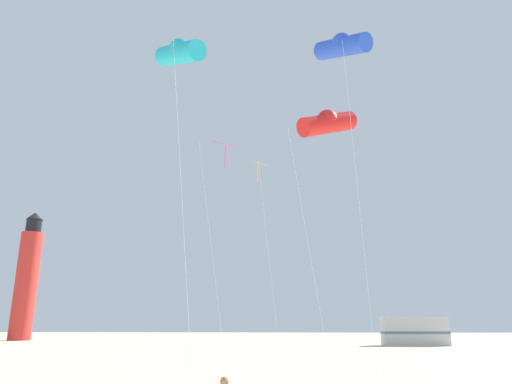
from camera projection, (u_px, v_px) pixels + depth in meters
kite_tube_blue at (342, 46)px, 17.03m from camera, size 2.07×2.41×12.80m
kite_tube_cyan at (180, 53)px, 15.91m from camera, size 2.21×2.31×11.94m
kite_tube_scarlet at (327, 123)px, 16.79m from camera, size 2.67×2.44×9.98m
kite_diamond_gold at (258, 171)px, 27.36m from camera, size 1.86×1.86×11.64m
kite_diamond_rainbow at (224, 154)px, 23.29m from camera, size 1.89×1.89×11.18m
lighthouse_distant at (27, 278)px, 61.46m from camera, size 2.80×2.80×16.80m
rv_van_silver at (414, 331)px, 47.09m from camera, size 6.49×2.48×2.80m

